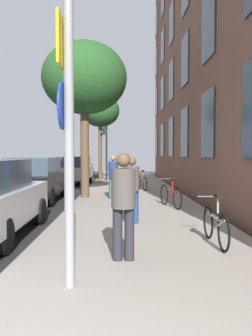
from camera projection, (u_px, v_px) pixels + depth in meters
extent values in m
plane|color=#332D28|center=(54.00, 193.00, 16.11)|extent=(41.80, 41.80, 0.00)
cube|color=#232326|center=(7.00, 193.00, 16.08)|extent=(7.00, 38.00, 0.01)
cube|color=#9E9389|center=(131.00, 192.00, 16.16)|extent=(4.20, 38.00, 0.12)
cube|color=brown|center=(192.00, 3.00, 15.39)|extent=(0.50, 27.00, 16.59)
cube|color=#2D3847|center=(208.00, 124.00, 11.43)|extent=(0.06, 1.65, 2.13)
cube|color=#2D3847|center=(185.00, 132.00, 15.60)|extent=(0.06, 1.65, 2.13)
cube|color=#2D3847|center=(171.00, 137.00, 19.76)|extent=(0.06, 1.65, 2.13)
cube|color=#2D3847|center=(162.00, 140.00, 23.92)|extent=(0.06, 1.65, 2.13)
cube|color=#2D3847|center=(156.00, 142.00, 28.09)|extent=(0.06, 1.65, 2.13)
cube|color=#2D3847|center=(209.00, 25.00, 11.32)|extent=(0.06, 1.65, 2.13)
cube|color=#2D3847|center=(185.00, 60.00, 15.48)|extent=(0.06, 1.65, 2.13)
cube|color=#2D3847|center=(171.00, 80.00, 19.65)|extent=(0.06, 1.65, 2.13)
cube|color=#2D3847|center=(163.00, 93.00, 23.81)|extent=(0.06, 1.65, 2.13)
cube|color=#2D3847|center=(156.00, 102.00, 27.97)|extent=(0.06, 1.65, 2.13)
cube|color=#2D3847|center=(172.00, 23.00, 19.53)|extent=(0.06, 1.65, 2.13)
cube|color=#2D3847|center=(163.00, 46.00, 23.69)|extent=(0.06, 1.65, 2.13)
cube|color=#2D3847|center=(157.00, 62.00, 27.86)|extent=(0.06, 1.65, 2.13)
cube|color=#2D3847|center=(157.00, 22.00, 27.74)|extent=(0.06, 1.65, 2.13)
cylinder|color=gray|center=(69.00, 140.00, 4.30)|extent=(0.12, 0.12, 3.59)
cube|color=yellow|center=(62.00, 43.00, 4.26)|extent=(0.03, 0.60, 0.60)
cylinder|color=#14339E|center=(62.00, 106.00, 4.28)|extent=(0.03, 0.56, 0.56)
cylinder|color=black|center=(107.00, 151.00, 22.41)|extent=(0.12, 0.12, 3.74)
cube|color=black|center=(104.00, 128.00, 22.35)|extent=(0.20, 0.24, 0.80)
sphere|color=#4B0707|center=(102.00, 124.00, 22.34)|extent=(0.16, 0.16, 0.16)
sphere|color=#523707|center=(102.00, 128.00, 22.35)|extent=(0.16, 0.16, 0.16)
sphere|color=green|center=(102.00, 132.00, 22.36)|extent=(0.16, 0.16, 0.16)
cylinder|color=brown|center=(85.00, 151.00, 13.55)|extent=(0.33, 0.33, 3.55)
ellipsoid|color=#235123|center=(84.00, 78.00, 13.45)|extent=(3.20, 3.20, 2.72)
cylinder|color=brown|center=(100.00, 151.00, 22.71)|extent=(0.24, 0.24, 3.68)
ellipsoid|color=#235123|center=(100.00, 111.00, 22.61)|extent=(2.44, 2.44, 2.08)
torus|color=black|center=(208.00, 222.00, 6.89)|extent=(0.05, 0.63, 0.63)
torus|color=black|center=(224.00, 233.00, 5.92)|extent=(0.05, 0.63, 0.63)
cylinder|color=#99999E|center=(215.00, 218.00, 6.40)|extent=(0.06, 0.83, 0.04)
cylinder|color=#99999E|center=(219.00, 225.00, 6.16)|extent=(0.05, 0.50, 0.27)
cylinder|color=#99999E|center=(218.00, 205.00, 6.24)|extent=(0.04, 0.04, 0.28)
cube|color=black|center=(218.00, 196.00, 6.24)|extent=(0.10, 0.24, 0.06)
cylinder|color=#4C4C4C|center=(208.00, 197.00, 6.87)|extent=(0.42, 0.04, 0.03)
torus|color=black|center=(164.00, 195.00, 11.56)|extent=(0.19, 0.65, 0.66)
torus|color=black|center=(177.00, 199.00, 10.50)|extent=(0.19, 0.65, 0.66)
cylinder|color=#B21E1E|center=(171.00, 191.00, 11.03)|extent=(0.26, 0.91, 0.04)
cylinder|color=#B21E1E|center=(174.00, 194.00, 10.76)|extent=(0.18, 0.55, 0.30)
cylinder|color=#B21E1E|center=(173.00, 183.00, 10.86)|extent=(0.04, 0.04, 0.28)
cube|color=black|center=(173.00, 178.00, 10.85)|extent=(0.10, 0.24, 0.06)
cylinder|color=#4C4C4C|center=(164.00, 179.00, 11.54)|extent=(0.42, 0.13, 0.03)
torus|color=black|center=(139.00, 182.00, 16.98)|extent=(0.17, 0.62, 0.63)
torus|color=black|center=(145.00, 184.00, 16.00)|extent=(0.17, 0.62, 0.63)
cylinder|color=#C68C19|center=(142.00, 179.00, 16.48)|extent=(0.23, 0.84, 0.04)
cylinder|color=#C68C19|center=(143.00, 181.00, 16.24)|extent=(0.15, 0.51, 0.28)
cylinder|color=#C68C19|center=(143.00, 174.00, 16.33)|extent=(0.04, 0.04, 0.28)
cube|color=black|center=(143.00, 171.00, 16.32)|extent=(0.10, 0.24, 0.06)
cylinder|color=#4C4C4C|center=(139.00, 172.00, 16.96)|extent=(0.42, 0.12, 0.03)
cylinder|color=#26262D|center=(118.00, 234.00, 5.45)|extent=(0.15, 0.15, 0.80)
cylinder|color=#26262D|center=(129.00, 234.00, 5.46)|extent=(0.15, 0.15, 0.80)
cylinder|color=#4C4742|center=(123.00, 188.00, 5.43)|extent=(0.52, 0.52, 0.60)
sphere|color=brown|center=(123.00, 160.00, 5.41)|extent=(0.22, 0.22, 0.22)
cylinder|color=navy|center=(128.00, 207.00, 8.42)|extent=(0.14, 0.14, 0.77)
cylinder|color=navy|center=(135.00, 207.00, 8.43)|extent=(0.14, 0.14, 0.77)
cylinder|color=#4C4742|center=(132.00, 179.00, 8.40)|extent=(0.39, 0.39, 0.57)
sphere|color=brown|center=(132.00, 161.00, 8.39)|extent=(0.21, 0.21, 0.21)
cylinder|color=#33594C|center=(111.00, 188.00, 13.06)|extent=(0.15, 0.15, 0.78)
cylinder|color=#33594C|center=(116.00, 188.00, 13.06)|extent=(0.15, 0.15, 0.78)
cylinder|color=navy|center=(113.00, 170.00, 13.03)|extent=(0.51, 0.51, 0.59)
sphere|color=#936B4C|center=(113.00, 158.00, 13.02)|extent=(0.21, 0.21, 0.21)
cylinder|color=black|center=(40.00, 211.00, 8.88)|extent=(0.22, 0.64, 0.64)
cylinder|color=black|center=(3.00, 237.00, 6.13)|extent=(0.22, 0.64, 0.64)
cube|color=black|center=(36.00, 183.00, 13.29)|extent=(1.81, 4.46, 0.70)
cube|color=#384756|center=(34.00, 166.00, 13.04)|extent=(1.52, 2.50, 0.60)
cylinder|color=black|center=(24.00, 189.00, 14.72)|extent=(0.22, 0.64, 0.64)
cylinder|color=black|center=(64.00, 189.00, 14.74)|extent=(0.22, 0.64, 0.64)
cylinder|color=black|center=(1.00, 197.00, 11.87)|extent=(0.22, 0.64, 0.64)
cylinder|color=black|center=(50.00, 197.00, 11.89)|extent=(0.22, 0.64, 0.64)
cube|color=#B7B7BC|center=(73.00, 173.00, 21.30)|extent=(2.02, 4.26, 0.70)
cube|color=#2D3847|center=(73.00, 162.00, 21.06)|extent=(1.66, 2.40, 0.60)
cylinder|color=black|center=(63.00, 177.00, 22.64)|extent=(0.22, 0.64, 0.64)
cylinder|color=black|center=(90.00, 177.00, 22.66)|extent=(0.22, 0.64, 0.64)
cylinder|color=black|center=(55.00, 180.00, 19.96)|extent=(0.22, 0.64, 0.64)
cylinder|color=black|center=(86.00, 180.00, 19.98)|extent=(0.22, 0.64, 0.64)
cube|color=silver|center=(80.00, 168.00, 27.67)|extent=(1.77, 4.07, 0.70)
cube|color=#384756|center=(80.00, 160.00, 27.44)|extent=(1.48, 2.29, 0.60)
cylinder|color=black|center=(72.00, 172.00, 28.97)|extent=(0.22, 0.64, 0.64)
cylinder|color=black|center=(92.00, 172.00, 28.99)|extent=(0.22, 0.64, 0.64)
cylinder|color=black|center=(68.00, 174.00, 26.37)|extent=(0.22, 0.64, 0.64)
cylinder|color=black|center=(89.00, 174.00, 26.39)|extent=(0.22, 0.64, 0.64)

